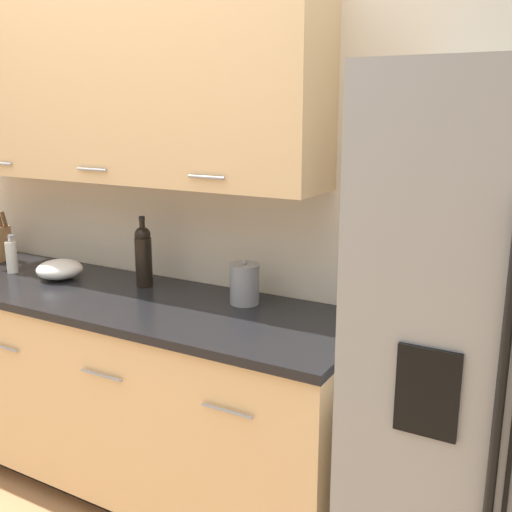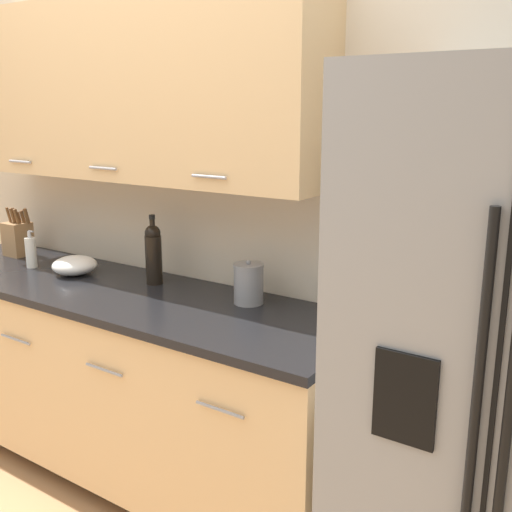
{
  "view_description": "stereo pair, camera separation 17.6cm",
  "coord_description": "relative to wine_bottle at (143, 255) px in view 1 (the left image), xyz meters",
  "views": [
    {
      "loc": [
        1.7,
        -0.95,
        1.7
      ],
      "look_at": [
        0.65,
        0.92,
        1.16
      ],
      "focal_mm": 42.0,
      "sensor_mm": 36.0,
      "label": 1
    },
    {
      "loc": [
        1.85,
        -0.86,
        1.7
      ],
      "look_at": [
        0.65,
        0.92,
        1.16
      ],
      "focal_mm": 42.0,
      "sensor_mm": 36.0,
      "label": 2
    }
  ],
  "objects": [
    {
      "name": "soap_dispenser",
      "position": [
        -0.71,
        -0.14,
        -0.06
      ],
      "size": [
        0.06,
        0.05,
        0.19
      ],
      "color": "silver",
      "rests_on": "counter_unit"
    },
    {
      "name": "mixing_bowl",
      "position": [
        -0.43,
        -0.1,
        -0.1
      ],
      "size": [
        0.21,
        0.21,
        0.09
      ],
      "color": "white",
      "rests_on": "counter_unit"
    },
    {
      "name": "wall_back",
      "position": [
        -0.03,
        0.15,
        0.37
      ],
      "size": [
        10.0,
        0.39,
        2.6
      ],
      "color": "beige",
      "rests_on": "ground_plane"
    },
    {
      "name": "counter_unit",
      "position": [
        -0.13,
        -0.14,
        -0.59
      ],
      "size": [
        2.39,
        0.64,
        0.91
      ],
      "color": "black",
      "rests_on": "ground_plane"
    },
    {
      "name": "steel_canister",
      "position": [
        0.52,
        0.01,
        -0.06
      ],
      "size": [
        0.13,
        0.13,
        0.18
      ],
      "color": "gray",
      "rests_on": "counter_unit"
    },
    {
      "name": "wine_bottle",
      "position": [
        0.0,
        0.0,
        0.0
      ],
      "size": [
        0.08,
        0.08,
        0.32
      ],
      "color": "black",
      "rests_on": "counter_unit"
    }
  ]
}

